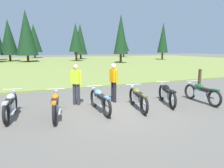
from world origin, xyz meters
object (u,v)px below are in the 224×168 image
Objects in this scene: motorcycle_silver at (11,105)px; motorcycle_sky_blue at (100,100)px; motorcycle_olive at (138,98)px; motorcycle_british_green at (201,93)px; motorcycle_black at (167,94)px; motorcycle_orange at (55,105)px; rider_with_back_turned at (76,82)px; rider_near_row_end at (114,80)px; trail_marker_post at (199,80)px.

motorcycle_silver is 3.03m from motorcycle_sky_blue.
motorcycle_british_green is (2.99, -0.18, 0.00)m from motorcycle_olive.
motorcycle_orange is at bearing 179.86° from motorcycle_black.
motorcycle_silver is 2.56m from rider_with_back_turned.
rider_near_row_end is at bearing 24.26° from motorcycle_orange.
trail_marker_post is (8.05, 1.80, 0.15)m from motorcycle_orange.
motorcycle_sky_blue is at bearing 178.56° from motorcycle_black.
motorcycle_orange is 4.50m from motorcycle_black.
motorcycle_sky_blue is (2.99, -0.47, 0.00)m from motorcycle_silver.
rider_near_row_end is (-1.91, 1.18, 0.51)m from motorcycle_black.
motorcycle_sky_blue is at bearing -164.94° from trail_marker_post.
trail_marker_post is (3.55, 1.81, 0.15)m from motorcycle_black.
trail_marker_post reaches higher than motorcycle_olive.
motorcycle_orange is at bearing -177.74° from motorcycle_sky_blue.
motorcycle_orange is 1.78× the size of trail_marker_post.
trail_marker_post reaches higher than motorcycle_sky_blue.
motorcycle_orange and motorcycle_black have the same top height.
rider_with_back_turned reaches higher than motorcycle_black.
motorcycle_sky_blue is at bearing 2.26° from motorcycle_orange.
motorcycle_sky_blue is at bearing 174.55° from motorcycle_british_green.
rider_with_back_turned is 7.09m from trail_marker_post.
motorcycle_british_green is 2.96m from trail_marker_post.
motorcycle_silver is at bearing 159.08° from motorcycle_orange.
motorcycle_silver is at bearing -172.37° from trail_marker_post.
motorcycle_olive is 2.99m from motorcycle_british_green.
rider_with_back_turned is (0.99, 1.31, 0.51)m from motorcycle_orange.
motorcycle_black is 1.21× the size of rider_with_back_turned.
motorcycle_sky_blue and motorcycle_british_green have the same top height.
rider_with_back_turned is at bearing 17.94° from motorcycle_silver.
rider_with_back_turned is (-2.05, 1.49, 0.51)m from motorcycle_olive.
rider_near_row_end reaches higher than motorcycle_orange.
motorcycle_black is at bearing -152.94° from trail_marker_post.
motorcycle_british_green is at bearing -24.00° from rider_near_row_end.
motorcycle_british_green is at bearing -133.08° from trail_marker_post.
trail_marker_post reaches higher than motorcycle_orange.
motorcycle_silver is 1.26× the size of rider_near_row_end.
motorcycle_olive is at bearing -9.39° from motorcycle_sky_blue.
motorcycle_olive and motorcycle_british_green have the same top height.
motorcycle_orange is at bearing -127.02° from rider_with_back_turned.
motorcycle_sky_blue is 2.92m from motorcycle_black.
trail_marker_post is (5.01, 1.98, 0.15)m from motorcycle_olive.
rider_near_row_end is (-3.43, 1.53, 0.51)m from motorcycle_british_green.
trail_marker_post is at bearing 15.06° from motorcycle_sky_blue.
motorcycle_silver is at bearing -170.99° from rider_near_row_end.
motorcycle_british_green is 5.33m from rider_with_back_turned.
motorcycle_british_green is 1.26× the size of rider_near_row_end.
motorcycle_silver is 1.01× the size of motorcycle_olive.
rider_near_row_end reaches higher than trail_marker_post.
motorcycle_sky_blue is 1.79× the size of trail_marker_post.
rider_near_row_end is (3.99, 0.63, 0.51)m from motorcycle_silver.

